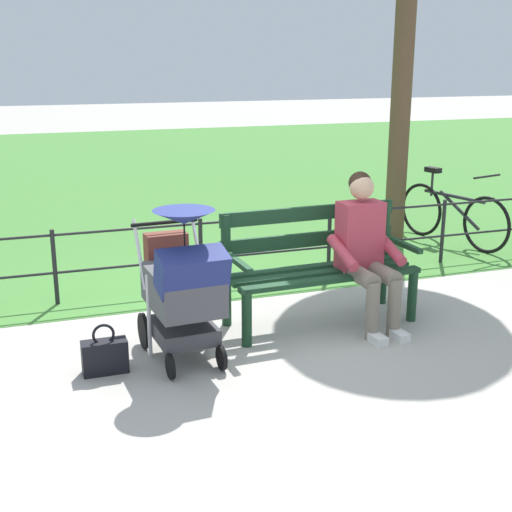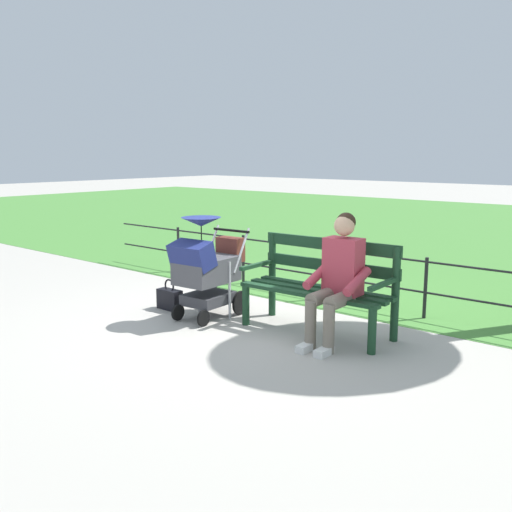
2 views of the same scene
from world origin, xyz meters
name	(u,v)px [view 2 (image 2 of 2)]	position (x,y,z in m)	size (l,w,h in m)	color
ground_plane	(261,320)	(0.00, 0.00, 0.00)	(60.00, 60.00, 0.00)	#ADA89E
grass_lawn	(507,235)	(0.00, -8.80, 0.00)	(40.00, 16.00, 0.01)	#478438
park_bench	(321,282)	(-0.71, -0.12, 0.53)	(1.62, 0.65, 0.96)	#193D23
person_on_bench	(337,275)	(-1.04, 0.11, 0.68)	(0.54, 0.74, 1.28)	slate
stroller	(206,266)	(0.54, 0.31, 0.59)	(0.55, 0.91, 1.15)	black
handbag	(170,299)	(1.13, 0.34, 0.13)	(0.32, 0.14, 0.37)	black
park_fence	(343,269)	(-0.28, -1.25, 0.42)	(8.16, 0.04, 0.70)	black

